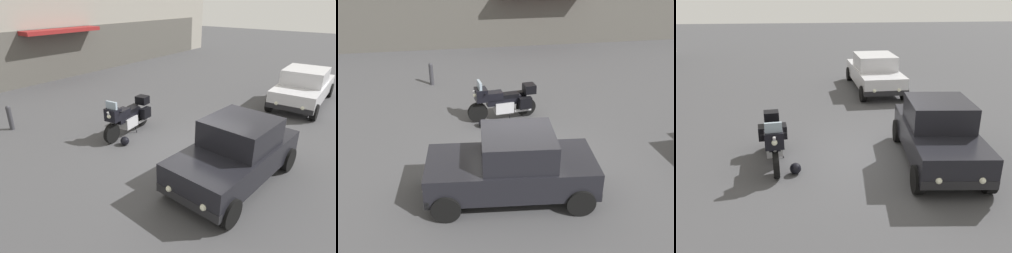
# 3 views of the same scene
# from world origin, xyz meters

# --- Properties ---
(ground_plane) EXTENTS (80.00, 80.00, 0.00)m
(ground_plane) POSITION_xyz_m (0.00, 0.00, 0.00)
(ground_plane) COLOR #424244
(motorcycle) EXTENTS (2.26, 0.88, 1.36)m
(motorcycle) POSITION_xyz_m (0.00, 2.68, 0.62)
(motorcycle) COLOR black
(motorcycle) RESTS_ON ground
(helmet) EXTENTS (0.28, 0.28, 0.28)m
(helmet) POSITION_xyz_m (-0.73, 2.13, 0.14)
(helmet) COLOR black
(helmet) RESTS_ON ground
(car_hatchback_near) EXTENTS (3.97, 2.06, 1.64)m
(car_hatchback_near) POSITION_xyz_m (-0.43, -1.47, 0.81)
(car_hatchback_near) COLOR black
(car_hatchback_near) RESTS_ON ground
(bollard_curbside) EXTENTS (0.16, 0.16, 0.89)m
(bollard_curbside) POSITION_xyz_m (-2.32, 6.16, 0.47)
(bollard_curbside) COLOR #333338
(bollard_curbside) RESTS_ON ground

